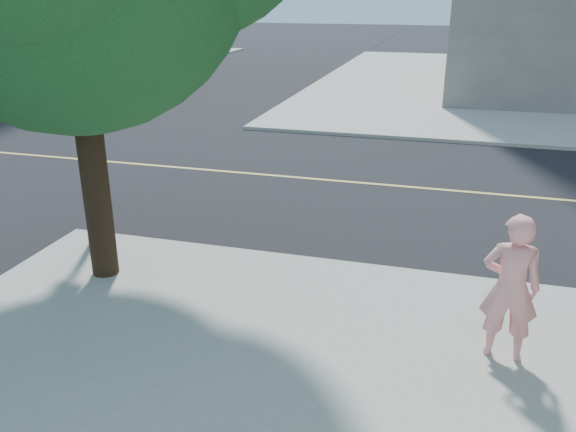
% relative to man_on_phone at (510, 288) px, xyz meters
% --- Properties ---
extents(ground, '(140.00, 140.00, 0.00)m').
position_rel_man_on_phone_xyz_m(ground, '(-6.30, 2.09, -1.03)').
color(ground, black).
rests_on(ground, ground).
extents(road_ew, '(140.00, 9.00, 0.01)m').
position_rel_man_on_phone_xyz_m(road_ew, '(-6.30, 6.59, -1.02)').
color(road_ew, black).
rests_on(road_ew, ground).
extents(man_on_phone, '(0.68, 0.46, 1.82)m').
position_rel_man_on_phone_xyz_m(man_on_phone, '(0.00, 0.00, 0.00)').
color(man_on_phone, pink).
rests_on(man_on_phone, sidewalk_se).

